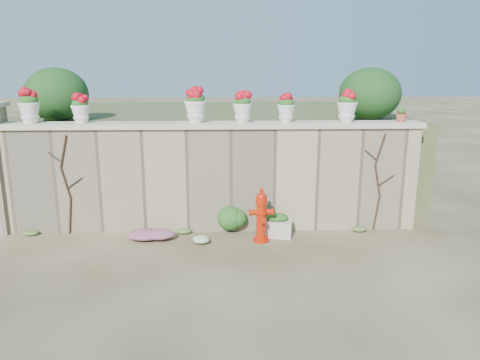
{
  "coord_description": "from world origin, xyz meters",
  "views": [
    {
      "loc": [
        0.29,
        -7.0,
        3.16
      ],
      "look_at": [
        0.57,
        1.4,
        1.08
      ],
      "focal_mm": 35.0,
      "sensor_mm": 36.0,
      "label": 1
    }
  ],
  "objects_px": {
    "planter_box": "(277,226)",
    "terracotta_pot": "(401,116)",
    "fire_hydrant": "(261,215)",
    "urn_pot_0": "(29,107)"
  },
  "relations": [
    {
      "from": "fire_hydrant",
      "to": "urn_pot_0",
      "type": "xyz_separation_m",
      "value": [
        -4.25,
        0.75,
        1.9
      ]
    },
    {
      "from": "fire_hydrant",
      "to": "planter_box",
      "type": "bearing_deg",
      "value": 33.12
    },
    {
      "from": "planter_box",
      "to": "terracotta_pot",
      "type": "relative_size",
      "value": 2.4
    },
    {
      "from": "planter_box",
      "to": "urn_pot_0",
      "type": "xyz_separation_m",
      "value": [
        -4.57,
        0.5,
        2.19
      ]
    },
    {
      "from": "planter_box",
      "to": "urn_pot_0",
      "type": "bearing_deg",
      "value": -173.91
    },
    {
      "from": "planter_box",
      "to": "urn_pot_0",
      "type": "height_order",
      "value": "urn_pot_0"
    },
    {
      "from": "fire_hydrant",
      "to": "terracotta_pot",
      "type": "height_order",
      "value": "terracotta_pot"
    },
    {
      "from": "fire_hydrant",
      "to": "urn_pot_0",
      "type": "bearing_deg",
      "value": 165.79
    },
    {
      "from": "urn_pot_0",
      "to": "fire_hydrant",
      "type": "bearing_deg",
      "value": -9.96
    },
    {
      "from": "planter_box",
      "to": "terracotta_pot",
      "type": "bearing_deg",
      "value": 24.23
    }
  ]
}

